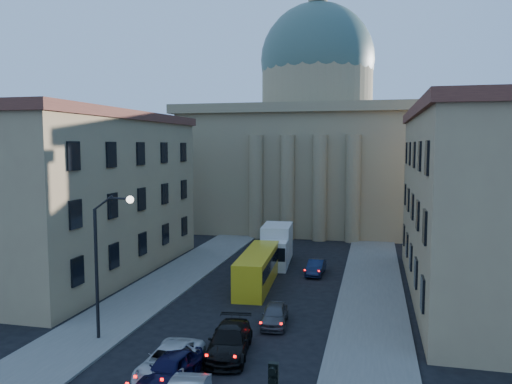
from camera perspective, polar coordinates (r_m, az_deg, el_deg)
sidewalk_left at (r=41.62m, az=-11.54°, el=-11.00°), size 5.00×60.00×0.15m
sidewalk_right at (r=37.98m, az=13.04°, el=-12.65°), size 5.00×60.00×0.15m
church at (r=74.11m, az=6.85°, el=5.44°), size 68.02×28.76×36.60m
building_left at (r=47.77m, az=-18.95°, el=-0.10°), size 11.60×26.60×14.70m
building_right at (r=41.25m, az=25.20°, el=-1.14°), size 11.60×26.60×14.70m
street_lamp at (r=31.07m, az=-16.97°, el=-6.84°), size 2.62×0.44×8.83m
car_left_near at (r=26.43m, az=-9.68°, el=-19.24°), size 2.34×4.65×1.52m
car_left_mid at (r=27.27m, az=-9.82°, el=-18.52°), size 2.47×5.24×1.45m
car_right_mid at (r=29.21m, az=-3.06°, el=-16.64°), size 2.89×5.68×1.58m
car_right_far at (r=33.60m, az=2.16°, el=-13.83°), size 2.01×4.16×1.37m
car_right_distant at (r=46.15m, az=6.85°, el=-8.55°), size 1.55×4.08×1.33m
city_bus at (r=42.11m, az=0.20°, el=-8.62°), size 3.00×10.35×2.88m
box_truck at (r=49.52m, az=2.30°, el=-6.22°), size 3.21×7.06×3.78m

